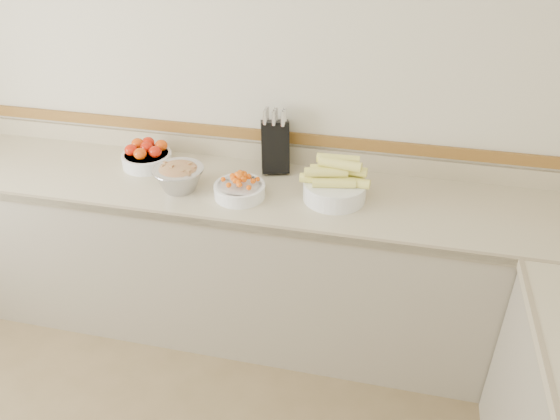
% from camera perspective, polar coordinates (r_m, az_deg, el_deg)
% --- Properties ---
extents(back_wall, '(4.00, 0.00, 4.00)m').
position_cam_1_polar(back_wall, '(2.88, -4.02, 12.66)').
color(back_wall, beige).
rests_on(back_wall, ground_plane).
extents(counter_back, '(4.00, 0.65, 1.08)m').
position_cam_1_polar(counter_back, '(3.01, -5.15, -4.83)').
color(counter_back, '#C1B28C').
rests_on(counter_back, ground_plane).
extents(knife_block, '(0.19, 0.21, 0.35)m').
position_cam_1_polar(knife_block, '(2.84, -0.52, 6.79)').
color(knife_block, black).
rests_on(knife_block, counter_back).
extents(tomato_bowl, '(0.27, 0.27, 0.13)m').
position_cam_1_polar(tomato_bowl, '(3.01, -13.76, 5.52)').
color(tomato_bowl, white).
rests_on(tomato_bowl, counter_back).
extents(cherry_tomato_bowl, '(0.25, 0.25, 0.13)m').
position_cam_1_polar(cherry_tomato_bowl, '(2.64, -4.23, 2.29)').
color(cherry_tomato_bowl, white).
rests_on(cherry_tomato_bowl, counter_back).
extents(corn_bowl, '(0.33, 0.30, 0.22)m').
position_cam_1_polar(corn_bowl, '(2.61, 5.75, 2.68)').
color(corn_bowl, white).
rests_on(corn_bowl, counter_back).
extents(rhubarb_bowl, '(0.25, 0.25, 0.14)m').
position_cam_1_polar(rhubarb_bowl, '(2.73, -10.53, 3.51)').
color(rhubarb_bowl, '#B2B2BA').
rests_on(rhubarb_bowl, counter_back).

